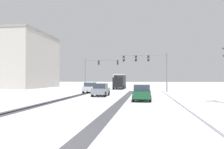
{
  "coord_description": "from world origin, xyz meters",
  "views": [
    {
      "loc": [
        4.31,
        -7.5,
        2.23
      ],
      "look_at": [
        0.0,
        21.89,
        2.8
      ],
      "focal_mm": 35.57,
      "sensor_mm": 36.0,
      "label": 1
    }
  ],
  "objects_px": {
    "office_building_far_left_block": "(7,61)",
    "car_silver_lead": "(90,88)",
    "traffic_signal_far_left": "(97,67)",
    "box_truck_delivery": "(120,81)",
    "car_dark_green_third": "(142,93)",
    "bus_oncoming": "(120,80)",
    "car_grey_second": "(101,90)",
    "traffic_signal_near_right": "(148,63)"
  },
  "relations": [
    {
      "from": "traffic_signal_near_right",
      "to": "box_truck_delivery",
      "type": "xyz_separation_m",
      "value": [
        -6.02,
        11.81,
        -3.2
      ]
    },
    {
      "from": "bus_oncoming",
      "to": "office_building_far_left_block",
      "type": "xyz_separation_m",
      "value": [
        -27.79,
        -8.02,
        4.77
      ]
    },
    {
      "from": "bus_oncoming",
      "to": "traffic_signal_near_right",
      "type": "bearing_deg",
      "value": -72.41
    },
    {
      "from": "car_silver_lead",
      "to": "bus_oncoming",
      "type": "relative_size",
      "value": 0.37
    },
    {
      "from": "box_truck_delivery",
      "to": "office_building_far_left_block",
      "type": "distance_m",
      "value": 29.59
    },
    {
      "from": "car_dark_green_third",
      "to": "bus_oncoming",
      "type": "xyz_separation_m",
      "value": [
        -6.36,
        36.77,
        1.18
      ]
    },
    {
      "from": "traffic_signal_far_left",
      "to": "box_truck_delivery",
      "type": "height_order",
      "value": "traffic_signal_far_left"
    },
    {
      "from": "car_grey_second",
      "to": "box_truck_delivery",
      "type": "distance_m",
      "value": 20.59
    },
    {
      "from": "car_silver_lead",
      "to": "office_building_far_left_block",
      "type": "bearing_deg",
      "value": 146.73
    },
    {
      "from": "traffic_signal_near_right",
      "to": "car_grey_second",
      "type": "distance_m",
      "value": 11.44
    },
    {
      "from": "traffic_signal_far_left",
      "to": "bus_oncoming",
      "type": "distance_m",
      "value": 15.14
    },
    {
      "from": "car_silver_lead",
      "to": "car_dark_green_third",
      "type": "relative_size",
      "value": 1.0
    },
    {
      "from": "car_grey_second",
      "to": "office_building_far_left_block",
      "type": "relative_size",
      "value": 0.2
    },
    {
      "from": "bus_oncoming",
      "to": "box_truck_delivery",
      "type": "relative_size",
      "value": 1.5
    },
    {
      "from": "traffic_signal_near_right",
      "to": "box_truck_delivery",
      "type": "distance_m",
      "value": 13.64
    },
    {
      "from": "car_grey_second",
      "to": "box_truck_delivery",
      "type": "bearing_deg",
      "value": 89.61
    },
    {
      "from": "car_grey_second",
      "to": "car_dark_green_third",
      "type": "bearing_deg",
      "value": -44.6
    },
    {
      "from": "traffic_signal_far_left",
      "to": "office_building_far_left_block",
      "type": "relative_size",
      "value": 0.35
    },
    {
      "from": "car_grey_second",
      "to": "car_dark_green_third",
      "type": "height_order",
      "value": "same"
    },
    {
      "from": "car_grey_second",
      "to": "office_building_far_left_block",
      "type": "height_order",
      "value": "office_building_far_left_block"
    },
    {
      "from": "box_truck_delivery",
      "to": "traffic_signal_near_right",
      "type": "bearing_deg",
      "value": -63.0
    },
    {
      "from": "car_grey_second",
      "to": "car_dark_green_third",
      "type": "distance_m",
      "value": 7.44
    },
    {
      "from": "traffic_signal_near_right",
      "to": "office_building_far_left_block",
      "type": "bearing_deg",
      "value": 157.14
    },
    {
      "from": "car_grey_second",
      "to": "car_dark_green_third",
      "type": "xyz_separation_m",
      "value": [
        5.3,
        -5.22,
        0.0
      ]
    },
    {
      "from": "car_silver_lead",
      "to": "bus_oncoming",
      "type": "distance_m",
      "value": 25.06
    },
    {
      "from": "car_dark_green_third",
      "to": "traffic_signal_near_right",
      "type": "bearing_deg",
      "value": 86.48
    },
    {
      "from": "car_dark_green_third",
      "to": "bus_oncoming",
      "type": "relative_size",
      "value": 0.37
    },
    {
      "from": "car_silver_lead",
      "to": "bus_oncoming",
      "type": "bearing_deg",
      "value": 85.5
    },
    {
      "from": "car_grey_second",
      "to": "box_truck_delivery",
      "type": "height_order",
      "value": "box_truck_delivery"
    },
    {
      "from": "traffic_signal_near_right",
      "to": "car_dark_green_third",
      "type": "xyz_separation_m",
      "value": [
        -0.86,
        -13.99,
        -4.02
      ]
    },
    {
      "from": "traffic_signal_far_left",
      "to": "car_dark_green_third",
      "type": "relative_size",
      "value": 1.75
    },
    {
      "from": "car_silver_lead",
      "to": "office_building_far_left_block",
      "type": "height_order",
      "value": "office_building_far_left_block"
    },
    {
      "from": "box_truck_delivery",
      "to": "car_dark_green_third",
      "type": "bearing_deg",
      "value": -78.7
    },
    {
      "from": "car_silver_lead",
      "to": "box_truck_delivery",
      "type": "height_order",
      "value": "box_truck_delivery"
    },
    {
      "from": "box_truck_delivery",
      "to": "car_silver_lead",
      "type": "bearing_deg",
      "value": -102.75
    },
    {
      "from": "office_building_far_left_block",
      "to": "car_silver_lead",
      "type": "bearing_deg",
      "value": -33.27
    },
    {
      "from": "car_silver_lead",
      "to": "office_building_far_left_block",
      "type": "xyz_separation_m",
      "value": [
        -25.82,
        16.94,
        5.95
      ]
    },
    {
      "from": "bus_oncoming",
      "to": "car_silver_lead",
      "type": "bearing_deg",
      "value": -94.5
    },
    {
      "from": "car_grey_second",
      "to": "car_silver_lead",
      "type": "bearing_deg",
      "value": 114.67
    },
    {
      "from": "box_truck_delivery",
      "to": "bus_oncoming",
      "type": "bearing_deg",
      "value": 96.26
    },
    {
      "from": "traffic_signal_near_right",
      "to": "office_building_far_left_block",
      "type": "relative_size",
      "value": 0.36
    },
    {
      "from": "traffic_signal_far_left",
      "to": "box_truck_delivery",
      "type": "relative_size",
      "value": 0.97
    }
  ]
}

